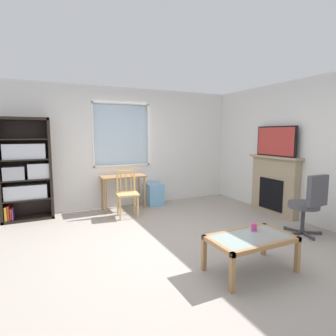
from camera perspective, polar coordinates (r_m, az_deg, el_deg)
The scene contains 12 objects.
ground at distance 4.30m, azimuth 0.82°, elevation -15.27°, with size 6.25×5.85×0.02m, color #9E9389.
wall_back_with_window at distance 6.25m, azimuth -9.08°, elevation 3.92°, with size 5.25×0.15×2.63m.
wall_right at distance 5.71m, azimuth 25.81°, elevation 3.29°, with size 0.12×5.05×2.63m, color silver.
bookshelf at distance 5.78m, azimuth -27.59°, elevation -0.61°, with size 0.90×0.38×1.93m.
desk_under_window at distance 5.95m, azimuth -9.34°, elevation -2.79°, with size 0.95×0.45×0.73m.
wooden_chair at distance 5.47m, azimuth -8.51°, elevation -5.18°, with size 0.47×0.45×0.90m.
plastic_drawer_unit at distance 6.30m, azimuth -2.96°, elevation -5.45°, with size 0.35×0.40×0.50m, color #72ADDB.
fireplace at distance 5.95m, azimuth 21.31°, elevation -3.34°, with size 0.26×1.18×1.18m.
tv at distance 5.84m, azimuth 21.59°, elevation 5.21°, with size 0.06×0.95×0.60m.
office_chair at distance 4.91m, azimuth 27.29°, elevation -6.29°, with size 0.56×0.58×1.00m.
coffee_table at distance 3.48m, azimuth 16.88°, elevation -14.44°, with size 1.01×0.57×0.43m.
sippy_cup at distance 3.64m, azimuth 17.50°, elevation -11.65°, with size 0.07×0.07×0.09m, color #DB3D84.
Camera 1 is at (-1.77, -3.55, 1.64)m, focal length 29.23 mm.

